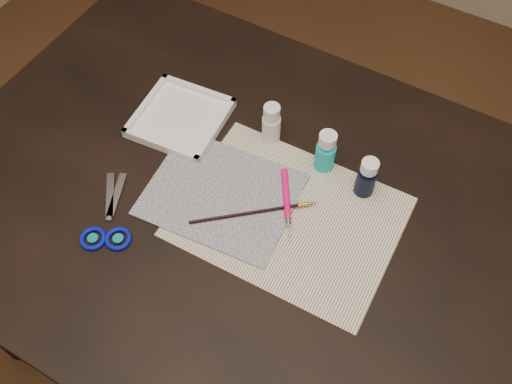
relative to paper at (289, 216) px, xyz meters
The scene contains 11 objects.
ground 0.76m from the paper, behind, with size 3.50×3.50×0.02m, color #422614.
table 0.38m from the paper, behind, with size 1.30×0.90×0.75m, color black.
paper is the anchor object (origin of this frame).
canvas 0.14m from the paper, behind, with size 0.28×0.23×0.00m, color black.
paint_bottle_white 0.20m from the paper, 129.09° to the left, with size 0.04×0.04×0.09m, color silver.
paint_bottle_cyan 0.15m from the paper, 88.28° to the left, with size 0.04×0.04×0.10m, color #11C0C3.
paint_bottle_navy 0.17m from the paper, 51.81° to the left, with size 0.04×0.04×0.09m, color black.
paintbrush 0.07m from the paper, 153.77° to the right, with size 0.25×0.01×0.01m, color black, non-canonical shape.
craft_knife 0.02m from the paper, 128.43° to the left, with size 0.17×0.01×0.01m, color #FF096E, non-canonical shape.
scissors 0.35m from the paper, 151.72° to the right, with size 0.19×0.10×0.01m, color silver, non-canonical shape.
palette_tray 0.33m from the paper, 163.04° to the left, with size 0.18×0.18×0.02m, color white.
Camera 1 is at (0.29, -0.50, 1.69)m, focal length 40.00 mm.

